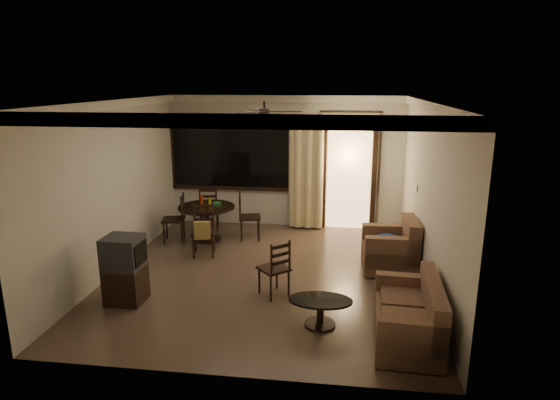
# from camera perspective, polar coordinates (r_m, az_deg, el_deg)

# --- Properties ---
(ground) EXTENTS (5.50, 5.50, 0.00)m
(ground) POSITION_cam_1_polar(r_m,az_deg,el_deg) (7.80, -1.77, -9.05)
(ground) COLOR #7F6651
(ground) RESTS_ON ground
(room_shell) EXTENTS (5.50, 6.70, 5.50)m
(room_shell) POSITION_cam_1_polar(r_m,az_deg,el_deg) (8.94, 3.73, 6.19)
(room_shell) COLOR beige
(room_shell) RESTS_ON ground
(dining_table) EXTENTS (1.11, 1.11, 0.92)m
(dining_table) POSITION_cam_1_polar(r_m,az_deg,el_deg) (9.35, -8.92, -1.61)
(dining_table) COLOR black
(dining_table) RESTS_ON ground
(dining_chair_west) EXTENTS (0.50, 0.50, 0.95)m
(dining_chair_west) POSITION_cam_1_polar(r_m,az_deg,el_deg) (9.46, -12.72, -3.31)
(dining_chair_west) COLOR black
(dining_chair_west) RESTS_ON ground
(dining_chair_east) EXTENTS (0.50, 0.50, 0.95)m
(dining_chair_east) POSITION_cam_1_polar(r_m,az_deg,el_deg) (9.40, -3.77, -3.09)
(dining_chair_east) COLOR black
(dining_chair_east) RESTS_ON ground
(dining_chair_south) EXTENTS (0.50, 0.54, 0.95)m
(dining_chair_south) POSITION_cam_1_polar(r_m,az_deg,el_deg) (8.61, -9.29, -4.76)
(dining_chair_south) COLOR black
(dining_chair_south) RESTS_ON ground
(dining_chair_north) EXTENTS (0.50, 0.50, 0.95)m
(dining_chair_north) POSITION_cam_1_polar(r_m,az_deg,el_deg) (10.14, -8.60, -1.90)
(dining_chair_north) COLOR black
(dining_chair_north) RESTS_ON ground
(tv_cabinet) EXTENTS (0.53, 0.47, 0.98)m
(tv_cabinet) POSITION_cam_1_polar(r_m,az_deg,el_deg) (7.07, -18.39, -8.05)
(tv_cabinet) COLOR black
(tv_cabinet) RESTS_ON ground
(sofa) EXTENTS (0.83, 1.46, 0.76)m
(sofa) POSITION_cam_1_polar(r_m,az_deg,el_deg) (6.08, 15.76, -13.65)
(sofa) COLOR #43261F
(sofa) RESTS_ON ground
(armchair) EXTENTS (0.89, 0.89, 0.87)m
(armchair) POSITION_cam_1_polar(r_m,az_deg,el_deg) (8.07, 13.58, -5.88)
(armchair) COLOR #43261F
(armchair) RESTS_ON ground
(coffee_table) EXTENTS (0.83, 0.50, 0.36)m
(coffee_table) POSITION_cam_1_polar(r_m,az_deg,el_deg) (6.24, 4.93, -12.97)
(coffee_table) COLOR black
(coffee_table) RESTS_ON ground
(side_chair) EXTENTS (0.55, 0.55, 0.88)m
(side_chair) POSITION_cam_1_polar(r_m,az_deg,el_deg) (7.00, -0.69, -9.55)
(side_chair) COLOR black
(side_chair) RESTS_ON ground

